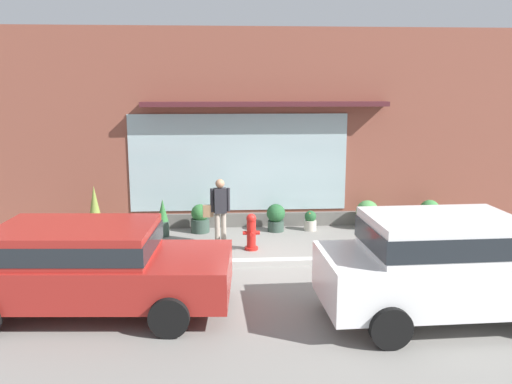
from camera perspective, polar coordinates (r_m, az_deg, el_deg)
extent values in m
plane|color=gray|center=(11.69, 2.12, -7.26)|extent=(60.00, 60.00, 0.00)
cube|color=#B2B2AD|center=(11.48, 2.23, -7.29)|extent=(14.00, 0.24, 0.12)
cube|color=brown|center=(14.32, 0.86, 6.61)|extent=(14.00, 0.36, 5.11)
cube|color=#9EB7BC|center=(14.18, -1.82, 3.08)|extent=(5.63, 0.03, 2.51)
cube|color=#4C1E23|center=(13.93, 0.99, 9.16)|extent=(6.23, 0.56, 0.12)
cube|color=#605E59|center=(14.49, 0.91, -2.86)|extent=(6.03, 0.20, 0.36)
cylinder|color=red|center=(12.50, -0.49, -5.87)|extent=(0.31, 0.31, 0.06)
cylinder|color=red|center=(12.41, -0.49, -4.41)|extent=(0.20, 0.20, 0.60)
sphere|color=red|center=(12.31, -0.50, -2.78)|extent=(0.22, 0.22, 0.22)
cylinder|color=red|center=(12.39, -1.15, -4.29)|extent=(0.10, 0.09, 0.09)
cylinder|color=red|center=(12.41, 0.16, -4.26)|extent=(0.10, 0.09, 0.09)
cylinder|color=red|center=(12.26, -0.46, -4.45)|extent=(0.09, 0.10, 0.09)
cylinder|color=#9E9384|center=(12.79, -4.05, -3.86)|extent=(0.12, 0.12, 0.77)
cylinder|color=#9E9384|center=(12.80, -3.39, -3.83)|extent=(0.12, 0.12, 0.77)
cube|color=#232328|center=(12.64, -3.76, -0.89)|extent=(0.30, 0.24, 0.58)
sphere|color=#A37556|center=(12.56, -3.78, 0.88)|extent=(0.21, 0.21, 0.21)
cylinder|color=#232328|center=(12.61, -4.62, -0.87)|extent=(0.08, 0.08, 0.55)
cylinder|color=#232328|center=(12.66, -2.91, -0.79)|extent=(0.08, 0.08, 0.55)
cube|color=#846647|center=(12.67, -5.01, -1.98)|extent=(0.25, 0.13, 0.28)
cube|color=maroon|center=(9.45, -16.73, -8.25)|extent=(4.63, 2.16, 0.65)
cube|color=maroon|center=(9.35, -18.25, -4.96)|extent=(2.59, 1.88, 0.54)
cube|color=#1E2328|center=(9.35, -18.25, -4.96)|extent=(2.64, 1.90, 0.30)
cylinder|color=black|center=(10.15, -7.39, -8.43)|extent=(0.63, 0.22, 0.62)
cylinder|color=black|center=(8.39, -9.05, -12.79)|extent=(0.63, 0.22, 0.62)
cylinder|color=black|center=(10.86, -22.37, -7.88)|extent=(0.63, 0.22, 0.62)
cube|color=white|center=(9.27, 19.66, -8.30)|extent=(4.16, 1.86, 0.80)
cube|color=white|center=(8.99, 18.75, -4.35)|extent=(2.31, 1.66, 0.63)
cube|color=#1E2328|center=(8.99, 18.75, -4.35)|extent=(2.35, 1.68, 0.35)
cylinder|color=black|center=(10.71, 23.73, -8.23)|extent=(0.63, 0.20, 0.62)
cylinder|color=black|center=(9.75, 10.37, -9.35)|extent=(0.63, 0.20, 0.62)
cylinder|color=black|center=(8.19, 13.85, -13.59)|extent=(0.63, 0.20, 0.62)
cylinder|color=#33473D|center=(14.01, 2.08, -3.55)|extent=(0.41, 0.41, 0.26)
sphere|color=#23562D|center=(13.93, 2.09, -2.22)|extent=(0.47, 0.47, 0.47)
cylinder|color=#33473D|center=(13.70, -9.64, -3.78)|extent=(0.29, 0.29, 0.39)
cone|color=#2D6B33|center=(13.59, -9.71, -1.87)|extent=(0.26, 0.26, 0.55)
cylinder|color=#9E6042|center=(14.08, -16.32, -3.99)|extent=(0.41, 0.41, 0.24)
cone|color=olive|center=(13.93, -16.46, -1.46)|extent=(0.37, 0.37, 1.03)
cylinder|color=#9E6042|center=(14.90, 17.57, -3.07)|extent=(0.42, 0.42, 0.32)
sphere|color=#3D8442|center=(14.82, 17.65, -1.79)|extent=(0.52, 0.52, 0.52)
sphere|color=white|center=(14.67, 17.67, -1.60)|extent=(0.12, 0.12, 0.12)
sphere|color=#B266B7|center=(14.94, 17.42, -1.24)|extent=(0.10, 0.10, 0.10)
sphere|color=#B266B7|center=(14.73, 17.37, -1.24)|extent=(0.10, 0.10, 0.10)
cylinder|color=#33473D|center=(14.53, 11.47, -3.35)|extent=(0.38, 0.38, 0.21)
sphere|color=#4C934C|center=(14.45, 11.53, -2.00)|extent=(0.58, 0.58, 0.58)
cylinder|color=#33473D|center=(13.97, -5.83, -3.49)|extent=(0.47, 0.47, 0.34)
sphere|color=#2D6B33|center=(13.89, -5.86, -2.19)|extent=(0.44, 0.44, 0.44)
sphere|color=orange|center=(13.93, -5.70, -1.75)|extent=(0.11, 0.11, 0.11)
sphere|color=orange|center=(13.79, -5.85, -2.08)|extent=(0.13, 0.13, 0.13)
sphere|color=#E5C64C|center=(14.02, -5.88, -1.80)|extent=(0.12, 0.12, 0.12)
cylinder|color=#B7B2A3|center=(14.15, 5.67, -3.46)|extent=(0.31, 0.31, 0.26)
sphere|color=#23562D|center=(14.09, 5.69, -2.54)|extent=(0.30, 0.30, 0.30)
sphere|color=orange|center=(14.16, 5.94, -2.20)|extent=(0.06, 0.06, 0.06)
sphere|color=orange|center=(13.99, 5.64, -2.28)|extent=(0.06, 0.06, 0.06)
sphere|color=#E5C64C|center=(14.11, 5.97, -2.39)|extent=(0.09, 0.09, 0.09)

